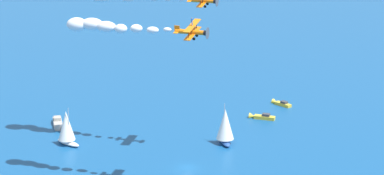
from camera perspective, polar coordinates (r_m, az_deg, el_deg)
name	(u,v)px	position (r m, az deg, el deg)	size (l,w,h in m)	color
ground_plane	(187,168)	(167.12, -0.37, -6.07)	(2000.00, 2000.00, 0.00)	navy
motorboat_far_stbd	(281,103)	(211.42, 6.69, -1.20)	(2.47, 6.34, 1.79)	gold
sailboat_trailing	(67,127)	(181.74, -9.43, -2.99)	(4.92, 7.53, 9.35)	white
sailboat_ahead	(225,126)	(179.90, 2.51, -2.91)	(5.50, 7.78, 9.76)	#23478C
motorboat_mid_cluster	(261,117)	(199.48, 5.22, -2.21)	(5.47, 6.50, 1.97)	gold
motorboat_outer_ring_c	(58,124)	(196.13, -10.07, -2.69)	(5.03, 8.66, 2.45)	#9E9993
biplane_lead	(204,0)	(166.94, 0.89, 6.60)	(6.65, 6.83, 3.67)	orange
biplane_wingman	(192,31)	(146.16, 0.04, 4.24)	(6.65, 6.83, 3.67)	orange
wingwalker_wingman	(192,21)	(145.38, 0.00, 5.03)	(1.24, 0.98, 1.53)	#1E4CB2
smoke_trail_wingman	(98,26)	(153.72, -7.06, 4.64)	(15.62, 19.59, 3.38)	silver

